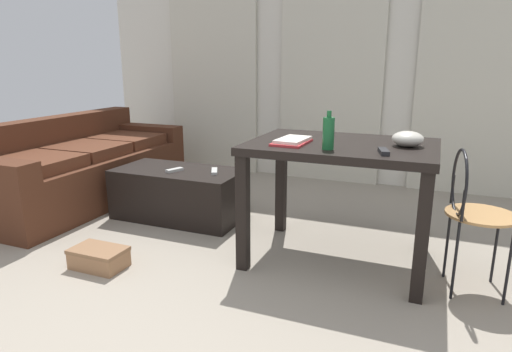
{
  "coord_description": "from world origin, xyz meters",
  "views": [
    {
      "loc": [
        1.07,
        -1.23,
        1.27
      ],
      "look_at": [
        -0.15,
        1.75,
        0.43
      ],
      "focal_mm": 30.99,
      "sensor_mm": 36.0,
      "label": 1
    }
  ],
  "objects_px": {
    "wire_chair": "(470,203)",
    "shoebox": "(99,258)",
    "craft_table": "(341,161)",
    "book_stack": "(292,141)",
    "couch": "(80,168)",
    "bottle_near": "(328,133)",
    "coffee_table": "(179,194)",
    "tv_remote_primary": "(175,170)",
    "bowl": "(408,139)",
    "tv_remote_on_table": "(384,151)",
    "tv_remote_secondary": "(214,171)"
  },
  "relations": [
    {
      "from": "craft_table",
      "to": "shoebox",
      "type": "distance_m",
      "value": 1.64
    },
    {
      "from": "book_stack",
      "to": "shoebox",
      "type": "bearing_deg",
      "value": -153.08
    },
    {
      "from": "coffee_table",
      "to": "shoebox",
      "type": "bearing_deg",
      "value": -88.71
    },
    {
      "from": "tv_remote_primary",
      "to": "wire_chair",
      "type": "bearing_deg",
      "value": 12.1
    },
    {
      "from": "tv_remote_primary",
      "to": "tv_remote_on_table",
      "type": "bearing_deg",
      "value": 5.4
    },
    {
      "from": "coffee_table",
      "to": "book_stack",
      "type": "bearing_deg",
      "value": -21.95
    },
    {
      "from": "tv_remote_on_table",
      "to": "craft_table",
      "type": "bearing_deg",
      "value": 123.21
    },
    {
      "from": "coffee_table",
      "to": "book_stack",
      "type": "distance_m",
      "value": 1.33
    },
    {
      "from": "craft_table",
      "to": "wire_chair",
      "type": "distance_m",
      "value": 0.77
    },
    {
      "from": "coffee_table",
      "to": "tv_remote_secondary",
      "type": "bearing_deg",
      "value": 4.56
    },
    {
      "from": "couch",
      "to": "bottle_near",
      "type": "xyz_separation_m",
      "value": [
        2.47,
        -0.62,
        0.57
      ]
    },
    {
      "from": "coffee_table",
      "to": "craft_table",
      "type": "xyz_separation_m",
      "value": [
        1.39,
        -0.31,
        0.46
      ]
    },
    {
      "from": "wire_chair",
      "to": "book_stack",
      "type": "height_order",
      "value": "wire_chair"
    },
    {
      "from": "wire_chair",
      "to": "book_stack",
      "type": "relative_size",
      "value": 2.77
    },
    {
      "from": "wire_chair",
      "to": "tv_remote_secondary",
      "type": "relative_size",
      "value": 4.62
    },
    {
      "from": "bowl",
      "to": "coffee_table",
      "type": "bearing_deg",
      "value": 170.91
    },
    {
      "from": "craft_table",
      "to": "shoebox",
      "type": "bearing_deg",
      "value": -153.17
    },
    {
      "from": "bowl",
      "to": "bottle_near",
      "type": "bearing_deg",
      "value": -147.4
    },
    {
      "from": "bottle_near",
      "to": "shoebox",
      "type": "xyz_separation_m",
      "value": [
        -1.33,
        -0.45,
        -0.81
      ]
    },
    {
      "from": "couch",
      "to": "bowl",
      "type": "distance_m",
      "value": 2.95
    },
    {
      "from": "tv_remote_primary",
      "to": "shoebox",
      "type": "bearing_deg",
      "value": -67.17
    },
    {
      "from": "tv_remote_secondary",
      "to": "book_stack",
      "type": "bearing_deg",
      "value": -57.77
    },
    {
      "from": "couch",
      "to": "tv_remote_secondary",
      "type": "relative_size",
      "value": 11.85
    },
    {
      "from": "tv_remote_on_table",
      "to": "tv_remote_primary",
      "type": "distance_m",
      "value": 1.77
    },
    {
      "from": "craft_table",
      "to": "tv_remote_on_table",
      "type": "height_order",
      "value": "tv_remote_on_table"
    },
    {
      "from": "tv_remote_primary",
      "to": "couch",
      "type": "bearing_deg",
      "value": -165.09
    },
    {
      "from": "coffee_table",
      "to": "tv_remote_primary",
      "type": "distance_m",
      "value": 0.23
    },
    {
      "from": "wire_chair",
      "to": "book_stack",
      "type": "distance_m",
      "value": 1.06
    },
    {
      "from": "couch",
      "to": "bottle_near",
      "type": "height_order",
      "value": "bottle_near"
    },
    {
      "from": "wire_chair",
      "to": "tv_remote_secondary",
      "type": "distance_m",
      "value": 1.87
    },
    {
      "from": "bowl",
      "to": "book_stack",
      "type": "bearing_deg",
      "value": -166.01
    },
    {
      "from": "tv_remote_primary",
      "to": "craft_table",
      "type": "bearing_deg",
      "value": 11.78
    },
    {
      "from": "bowl",
      "to": "tv_remote_on_table",
      "type": "xyz_separation_m",
      "value": [
        -0.1,
        -0.27,
        -0.03
      ]
    },
    {
      "from": "tv_remote_on_table",
      "to": "shoebox",
      "type": "xyz_separation_m",
      "value": [
        -1.64,
        -0.45,
        -0.73
      ]
    },
    {
      "from": "bowl",
      "to": "tv_remote_secondary",
      "type": "bearing_deg",
      "value": 168.0
    },
    {
      "from": "couch",
      "to": "craft_table",
      "type": "height_order",
      "value": "craft_table"
    },
    {
      "from": "bottle_near",
      "to": "tv_remote_secondary",
      "type": "height_order",
      "value": "bottle_near"
    },
    {
      "from": "coffee_table",
      "to": "tv_remote_primary",
      "type": "relative_size",
      "value": 7.24
    },
    {
      "from": "couch",
      "to": "tv_remote_secondary",
      "type": "height_order",
      "value": "couch"
    },
    {
      "from": "bottle_near",
      "to": "book_stack",
      "type": "height_order",
      "value": "bottle_near"
    },
    {
      "from": "craft_table",
      "to": "book_stack",
      "type": "relative_size",
      "value": 3.84
    },
    {
      "from": "wire_chair",
      "to": "shoebox",
      "type": "xyz_separation_m",
      "value": [
        -2.11,
        -0.57,
        -0.45
      ]
    },
    {
      "from": "shoebox",
      "to": "tv_remote_secondary",
      "type": "bearing_deg",
      "value": 73.93
    },
    {
      "from": "couch",
      "to": "tv_remote_secondary",
      "type": "distance_m",
      "value": 1.44
    },
    {
      "from": "book_stack",
      "to": "tv_remote_secondary",
      "type": "distance_m",
      "value": 0.99
    },
    {
      "from": "craft_table",
      "to": "tv_remote_primary",
      "type": "height_order",
      "value": "craft_table"
    },
    {
      "from": "coffee_table",
      "to": "tv_remote_primary",
      "type": "xyz_separation_m",
      "value": [
        0.01,
        -0.06,
        0.22
      ]
    },
    {
      "from": "coffee_table",
      "to": "shoebox",
      "type": "distance_m",
      "value": 1.01
    },
    {
      "from": "bottle_near",
      "to": "bowl",
      "type": "height_order",
      "value": "bottle_near"
    },
    {
      "from": "bottle_near",
      "to": "couch",
      "type": "bearing_deg",
      "value": 165.96
    }
  ]
}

